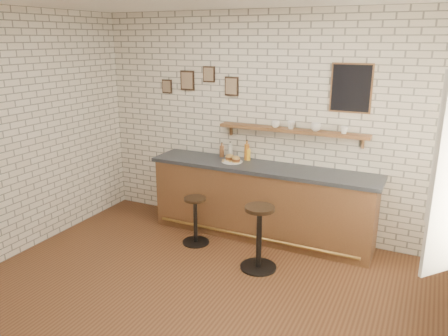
{
  "coord_description": "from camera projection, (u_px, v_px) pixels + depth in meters",
  "views": [
    {
      "loc": [
        2.04,
        -3.51,
        2.63
      ],
      "look_at": [
        -0.09,
        0.9,
        1.17
      ],
      "focal_mm": 35.0,
      "sensor_mm": 36.0,
      "label": 1
    }
  ],
  "objects": [
    {
      "name": "ground",
      "position": [
        195.0,
        297.0,
        4.63
      ],
      "size": [
        5.0,
        5.0,
        0.0
      ],
      "primitive_type": "plane",
      "color": "brown",
      "rests_on": "ground"
    },
    {
      "name": "bar_counter",
      "position": [
        261.0,
        201.0,
        5.92
      ],
      "size": [
        3.1,
        0.65,
        1.01
      ],
      "color": "brown",
      "rests_on": "ground"
    },
    {
      "name": "sandwich_plate",
      "position": [
        232.0,
        162.0,
        5.95
      ],
      "size": [
        0.28,
        0.28,
        0.01
      ],
      "primitive_type": "cylinder",
      "color": "white",
      "rests_on": "bar_counter"
    },
    {
      "name": "ciabatta_sandwich",
      "position": [
        233.0,
        158.0,
        5.94
      ],
      "size": [
        0.26,
        0.18,
        0.08
      ],
      "color": "tan",
      "rests_on": "sandwich_plate"
    },
    {
      "name": "potato_chips",
      "position": [
        231.0,
        161.0,
        5.96
      ],
      "size": [
        0.25,
        0.2,
        0.0
      ],
      "color": "#BF9543",
      "rests_on": "sandwich_plate"
    },
    {
      "name": "bitters_bottle_brown",
      "position": [
        222.0,
        151.0,
        6.2
      ],
      "size": [
        0.06,
        0.06,
        0.21
      ],
      "color": "brown",
      "rests_on": "bar_counter"
    },
    {
      "name": "bitters_bottle_white",
      "position": [
        230.0,
        151.0,
        6.14
      ],
      "size": [
        0.06,
        0.06,
        0.23
      ],
      "color": "beige",
      "rests_on": "bar_counter"
    },
    {
      "name": "bitters_bottle_amber",
      "position": [
        247.0,
        152.0,
        6.03
      ],
      "size": [
        0.07,
        0.07,
        0.28
      ],
      "color": "#A6611A",
      "rests_on": "bar_counter"
    },
    {
      "name": "condiment_bottle_yellow",
      "position": [
        248.0,
        154.0,
        6.03
      ],
      "size": [
        0.06,
        0.06,
        0.19
      ],
      "color": "yellow",
      "rests_on": "bar_counter"
    },
    {
      "name": "bar_stool_left",
      "position": [
        195.0,
        219.0,
        5.76
      ],
      "size": [
        0.36,
        0.36,
        0.64
      ],
      "color": "black",
      "rests_on": "ground"
    },
    {
      "name": "bar_stool_right",
      "position": [
        259.0,
        236.0,
        5.09
      ],
      "size": [
        0.43,
        0.43,
        0.78
      ],
      "color": "black",
      "rests_on": "ground"
    },
    {
      "name": "wall_shelf",
      "position": [
        292.0,
        131.0,
        5.68
      ],
      "size": [
        2.0,
        0.18,
        0.18
      ],
      "color": "brown",
      "rests_on": "ground"
    },
    {
      "name": "shelf_cup_a",
      "position": [
        276.0,
        124.0,
        5.75
      ],
      "size": [
        0.16,
        0.16,
        0.09
      ],
      "primitive_type": "imported",
      "rotation": [
        0.0,
        0.0,
        0.78
      ],
      "color": "white",
      "rests_on": "wall_shelf"
    },
    {
      "name": "shelf_cup_b",
      "position": [
        291.0,
        125.0,
        5.66
      ],
      "size": [
        0.15,
        0.15,
        0.1
      ],
      "primitive_type": "imported",
      "rotation": [
        0.0,
        0.0,
        0.8
      ],
      "color": "white",
      "rests_on": "wall_shelf"
    },
    {
      "name": "shelf_cup_c",
      "position": [
        316.0,
        127.0,
        5.53
      ],
      "size": [
        0.14,
        0.14,
        0.1
      ],
      "primitive_type": "imported",
      "rotation": [
        0.0,
        0.0,
        1.52
      ],
      "color": "white",
      "rests_on": "wall_shelf"
    },
    {
      "name": "shelf_cup_d",
      "position": [
        344.0,
        130.0,
        5.38
      ],
      "size": [
        0.14,
        0.14,
        0.09
      ],
      "primitive_type": "imported",
      "rotation": [
        0.0,
        0.0,
        0.6
      ],
      "color": "white",
      "rests_on": "wall_shelf"
    },
    {
      "name": "back_wall_decor",
      "position": [
        282.0,
        85.0,
        5.66
      ],
      "size": [
        2.96,
        0.02,
        0.56
      ],
      "color": "black",
      "rests_on": "ground"
    }
  ]
}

